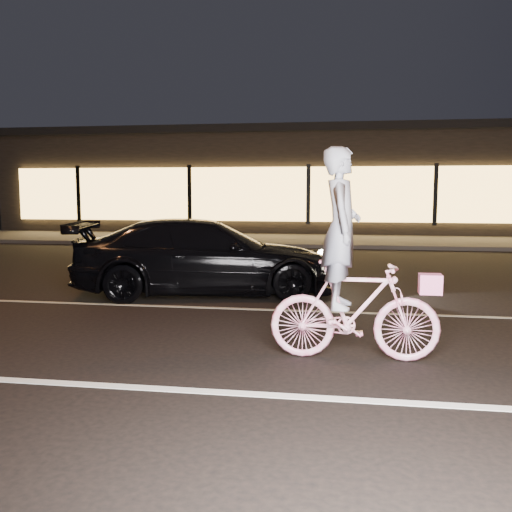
# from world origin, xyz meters

# --- Properties ---
(ground) EXTENTS (90.00, 90.00, 0.00)m
(ground) POSITION_xyz_m (0.00, 0.00, 0.00)
(ground) COLOR black
(ground) RESTS_ON ground
(lane_stripe_near) EXTENTS (60.00, 0.12, 0.01)m
(lane_stripe_near) POSITION_xyz_m (0.00, -1.50, 0.00)
(lane_stripe_near) COLOR silver
(lane_stripe_near) RESTS_ON ground
(lane_stripe_far) EXTENTS (60.00, 0.10, 0.01)m
(lane_stripe_far) POSITION_xyz_m (0.00, 2.00, 0.00)
(lane_stripe_far) COLOR gray
(lane_stripe_far) RESTS_ON ground
(sidewalk) EXTENTS (30.00, 4.00, 0.12)m
(sidewalk) POSITION_xyz_m (0.00, 13.00, 0.06)
(sidewalk) COLOR #383533
(sidewalk) RESTS_ON ground
(storefront) EXTENTS (25.40, 8.42, 4.20)m
(storefront) POSITION_xyz_m (0.00, 18.97, 2.15)
(storefront) COLOR black
(storefront) RESTS_ON ground
(cyclist) EXTENTS (1.76, 0.61, 2.22)m
(cyclist) POSITION_xyz_m (1.49, -0.31, 0.79)
(cyclist) COLOR #ED3374
(cyclist) RESTS_ON ground
(sedan) EXTENTS (4.71, 2.71, 1.28)m
(sedan) POSITION_xyz_m (-0.93, 3.12, 0.64)
(sedan) COLOR black
(sedan) RESTS_ON ground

